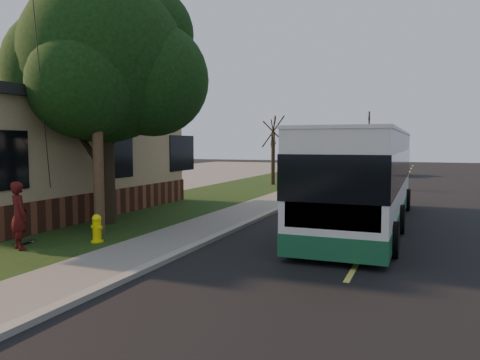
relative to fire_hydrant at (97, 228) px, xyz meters
name	(u,v)px	position (x,y,z in m)	size (l,w,h in m)	color
ground	(185,253)	(2.60, 0.00, -0.43)	(120.00, 120.00, 0.00)	black
road	(389,208)	(6.60, 10.00, -0.43)	(8.00, 80.00, 0.01)	black
curb	(294,202)	(2.60, 10.00, -0.37)	(0.25, 80.00, 0.12)	gray
sidewalk	(272,202)	(1.60, 10.00, -0.39)	(2.00, 80.00, 0.08)	slate
grass_verge	(202,198)	(-1.90, 10.00, -0.40)	(5.00, 80.00, 0.07)	black
building_lot	(40,191)	(-11.90, 10.00, -0.41)	(15.00, 80.00, 0.04)	slate
fire_hydrant	(97,228)	(0.00, 0.00, 0.00)	(0.32, 0.32, 0.74)	yellow
utility_pole	(96,72)	(-0.71, 0.99, 4.20)	(2.86, 3.21, 9.07)	#473321
leafy_tree	(107,64)	(-1.57, 2.65, 4.73)	(6.30, 6.00, 7.80)	black
bare_tree_near	(273,151)	(-0.90, 18.00, 1.72)	(1.38, 1.21, 4.31)	black
bare_tree_far	(321,151)	(-0.40, 30.00, 1.57)	(1.38, 1.21, 4.03)	black
traffic_signal	(369,137)	(3.10, 34.00, 2.73)	(0.18, 0.22, 5.50)	#2D2D30
transit_bus	(364,176)	(6.13, 5.47, 1.19)	(2.59, 11.23, 3.04)	silver
skateboarder	(19,216)	(-1.20, -1.38, 0.47)	(0.61, 0.40, 1.67)	#440D0E
skateboard_main	(24,242)	(-1.58, -0.89, -0.31)	(0.29, 0.74, 0.07)	black
dumpster	(80,193)	(-5.10, 5.31, 0.21)	(1.68, 1.54, 1.20)	black
distant_car	(392,167)	(5.47, 29.89, 0.32)	(1.77, 4.40, 1.50)	black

